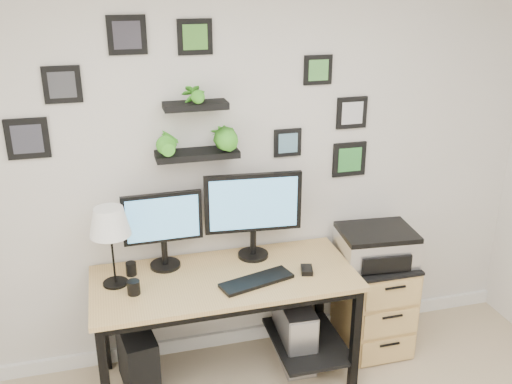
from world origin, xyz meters
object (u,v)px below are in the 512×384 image
object	(u,v)px
monitor_left	(163,225)
pc_tower_black	(138,359)
desk	(230,290)
table_lamp	(110,224)
pc_tower_grey	(294,332)
file_cabinet	(374,302)
monitor_right	(253,209)
mug	(134,287)
printer	(376,245)

from	to	relation	value
monitor_left	pc_tower_black	distance (m)	0.87
desk	table_lamp	xyz separation A→B (m)	(-0.68, 0.05, 0.52)
pc_tower_grey	file_cabinet	distance (m)	0.60
file_cabinet	desk	bearing A→B (deg)	-176.78
monitor_right	monitor_left	bearing A→B (deg)	178.89
mug	pc_tower_grey	world-z (taller)	mug
table_lamp	pc_tower_grey	bearing A→B (deg)	-0.94
monitor_left	file_cabinet	size ratio (longest dim) A/B	0.74
pc_tower_grey	file_cabinet	bearing A→B (deg)	3.05
desk	pc_tower_grey	size ratio (longest dim) A/B	3.50
monitor_left	mug	world-z (taller)	monitor_left
monitor_right	table_lamp	size ratio (longest dim) A/B	1.26
file_cabinet	printer	bearing A→B (deg)	-166.62
table_lamp	printer	size ratio (longest dim) A/B	0.95
pc_tower_black	printer	bearing A→B (deg)	-7.32
pc_tower_black	pc_tower_grey	size ratio (longest dim) A/B	0.93
desk	pc_tower_black	bearing A→B (deg)	178.41
monitor_right	pc_tower_grey	distance (m)	0.91
pc_tower_grey	printer	size ratio (longest dim) A/B	0.89
file_cabinet	pc_tower_grey	bearing A→B (deg)	-176.95
monitor_right	pc_tower_black	xyz separation A→B (m)	(-0.79, -0.15, -0.88)
printer	table_lamp	bearing A→B (deg)	-179.73
table_lamp	file_cabinet	size ratio (longest dim) A/B	0.73
pc_tower_black	desk	bearing A→B (deg)	-10.22
monitor_left	table_lamp	xyz separation A→B (m)	(-0.31, -0.13, 0.10)
mug	pc_tower_grey	distance (m)	1.18
monitor_right	pc_tower_black	world-z (taller)	monitor_right
monitor_left	table_lamp	size ratio (longest dim) A/B	1.01
mug	file_cabinet	world-z (taller)	mug
pc_tower_grey	monitor_left	bearing A→B (deg)	169.55
monitor_left	pc_tower_black	size ratio (longest dim) A/B	1.17
pc_tower_grey	printer	world-z (taller)	printer
desk	table_lamp	world-z (taller)	table_lamp
mug	pc_tower_black	world-z (taller)	mug
monitor_right	pc_tower_grey	xyz separation A→B (m)	(0.25, -0.14, -0.87)
pc_tower_grey	file_cabinet	size ratio (longest dim) A/B	0.68
monitor_left	file_cabinet	world-z (taller)	monitor_left
monitor_right	pc_tower_grey	world-z (taller)	monitor_right
desk	monitor_right	xyz separation A→B (m)	(0.20, 0.17, 0.46)
monitor_right	file_cabinet	distance (m)	1.13
mug	file_cabinet	size ratio (longest dim) A/B	0.12
pc_tower_black	monitor_left	bearing A→B (deg)	27.04
monitor_right	printer	distance (m)	0.88
desk	mug	world-z (taller)	mug
desk	printer	size ratio (longest dim) A/B	3.13
table_lamp	monitor_left	bearing A→B (deg)	22.99
monitor_right	file_cabinet	bearing A→B (deg)	-7.33
desk	table_lamp	distance (m)	0.85
pc_tower_black	file_cabinet	world-z (taller)	file_cabinet
monitor_left	mug	xyz separation A→B (m)	(-0.21, -0.27, -0.25)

